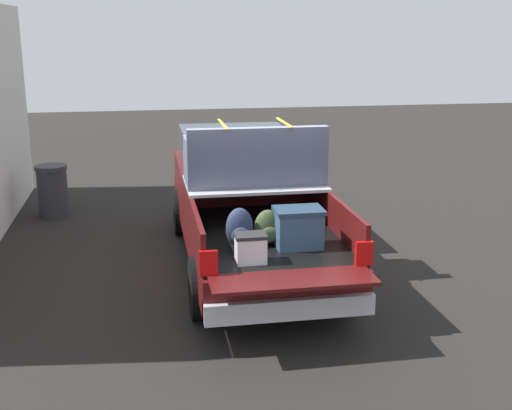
% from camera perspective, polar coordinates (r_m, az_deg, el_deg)
% --- Properties ---
extents(ground_plane, '(40.00, 40.00, 0.00)m').
position_cam_1_polar(ground_plane, '(10.01, -0.60, -5.20)').
color(ground_plane, black).
extents(pickup_truck, '(6.05, 2.06, 2.23)m').
position_cam_1_polar(pickup_truck, '(10.06, -0.95, 0.60)').
color(pickup_truck, '#470F0F').
rests_on(pickup_truck, ground_plane).
extents(trash_can, '(0.60, 0.60, 0.98)m').
position_cam_1_polar(trash_can, '(13.05, -17.33, 1.23)').
color(trash_can, '#2D2D33').
rests_on(trash_can, ground_plane).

